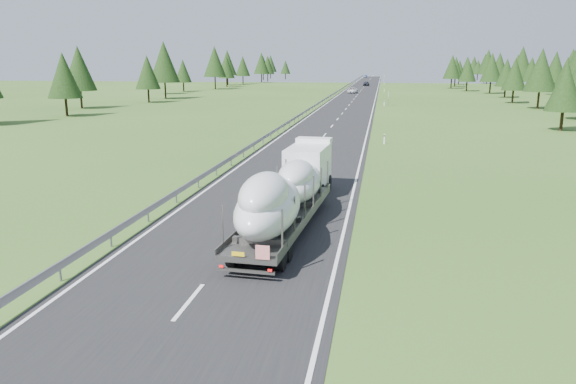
% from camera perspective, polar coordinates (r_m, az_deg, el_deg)
% --- Properties ---
extents(ground, '(400.00, 400.00, 0.00)m').
position_cam_1_polar(ground, '(27.68, -3.86, -3.54)').
color(ground, '#32531B').
rests_on(ground, ground).
extents(road_surface, '(10.00, 400.00, 0.02)m').
position_cam_1_polar(road_surface, '(126.20, 6.74, 9.39)').
color(road_surface, black).
rests_on(road_surface, ground).
extents(guardrail, '(0.10, 400.00, 0.76)m').
position_cam_1_polar(guardrail, '(126.47, 4.31, 9.72)').
color(guardrail, slate).
rests_on(guardrail, ground).
extents(marker_posts, '(0.13, 350.08, 1.00)m').
position_cam_1_polar(marker_posts, '(180.95, 9.74, 10.55)').
color(marker_posts, silver).
rests_on(marker_posts, ground).
extents(highway_sign, '(0.08, 0.90, 2.60)m').
position_cam_1_polar(highway_sign, '(105.98, 10.15, 9.57)').
color(highway_sign, slate).
rests_on(highway_sign, ground).
extents(tree_line_right, '(27.15, 285.06, 12.62)m').
position_cam_1_polar(tree_line_right, '(136.51, 24.57, 11.43)').
color(tree_line_right, black).
rests_on(tree_line_right, ground).
extents(tree_line_left, '(14.55, 284.74, 12.57)m').
position_cam_1_polar(tree_line_left, '(150.43, -10.12, 12.51)').
color(tree_line_left, black).
rests_on(tree_line_left, ground).
extents(boat_truck, '(3.17, 17.26, 3.58)m').
position_cam_1_polar(boat_truck, '(27.52, 0.16, 0.47)').
color(boat_truck, white).
rests_on(boat_truck, ground).
extents(distant_van, '(2.62, 5.20, 1.41)m').
position_cam_1_polar(distant_van, '(149.42, 6.58, 10.22)').
color(distant_van, silver).
rests_on(distant_van, ground).
extents(distant_car_dark, '(2.19, 4.61, 1.52)m').
position_cam_1_polar(distant_car_dark, '(195.66, 7.95, 10.85)').
color(distant_car_dark, black).
rests_on(distant_car_dark, ground).
extents(distant_car_blue, '(1.53, 3.95, 1.28)m').
position_cam_1_polar(distant_car_blue, '(307.61, 7.92, 11.59)').
color(distant_car_blue, '#1B2C4D').
rests_on(distant_car_blue, ground).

